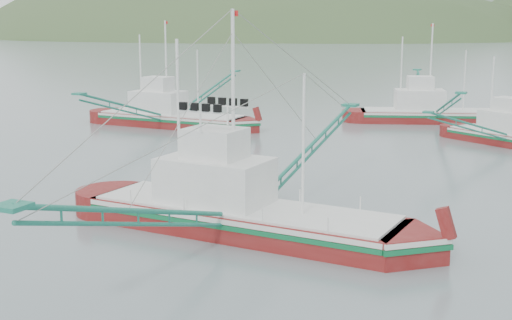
% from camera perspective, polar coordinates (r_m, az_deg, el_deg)
% --- Properties ---
extents(ground, '(1200.00, 1200.00, 0.00)m').
position_cam_1_polar(ground, '(36.26, -4.07, -6.67)').
color(ground, slate).
rests_on(ground, ground).
extents(main_boat, '(17.30, 30.95, 12.53)m').
position_cam_1_polar(main_boat, '(37.54, -1.41, -3.16)').
color(main_boat, maroon).
rests_on(main_boat, ground).
extents(bg_boat_far, '(15.97, 27.07, 11.37)m').
position_cam_1_polar(bg_boat_far, '(79.41, 13.96, 4.57)').
color(bg_boat_far, maroon).
rests_on(bg_boat_far, ground).
extents(bg_boat_left, '(15.99, 28.91, 11.70)m').
position_cam_1_polar(bg_boat_left, '(74.74, -6.93, 3.92)').
color(bg_boat_left, maroon).
rests_on(bg_boat_left, ground).
extents(headland_left, '(448.00, 308.00, 210.00)m').
position_cam_1_polar(headland_left, '(437.07, -1.62, 9.92)').
color(headland_left, '#39512A').
rests_on(headland_left, ground).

